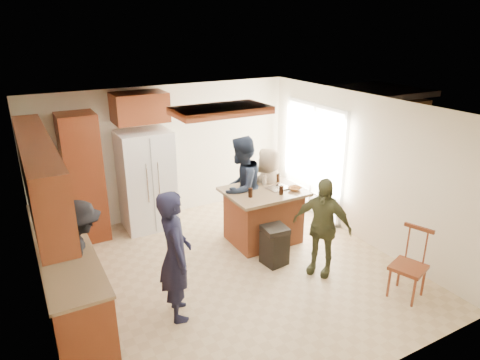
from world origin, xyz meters
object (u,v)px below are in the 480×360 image
refrigerator (147,180)px  kitchen_island (263,215)px  spindle_chair (409,267)px  person_front_left (175,256)px  person_behind_right (268,189)px  trash_bin (275,245)px  person_behind_left (241,188)px  person_counter (83,257)px  person_side_right (322,227)px

refrigerator → kitchen_island: bearing=-43.8°
kitchen_island → spindle_chair: size_ratio=1.29×
person_front_left → person_behind_right: person_front_left is taller
trash_bin → spindle_chair: bearing=-54.4°
person_front_left → spindle_chair: 3.14m
person_behind_left → refrigerator: bearing=-74.0°
kitchen_island → trash_bin: 0.79m
trash_bin → spindle_chair: size_ratio=0.63×
person_front_left → person_counter: size_ratio=1.13×
person_behind_right → person_counter: size_ratio=1.00×
person_behind_left → person_side_right: bearing=73.7°
person_front_left → refrigerator: size_ratio=0.95×
refrigerator → kitchen_island: refrigerator is taller
kitchen_island → spindle_chair: bearing=-69.2°
kitchen_island → trash_bin: kitchen_island is taller
kitchen_island → trash_bin: size_ratio=2.03×
person_behind_left → person_front_left: bearing=7.9°
person_side_right → trash_bin: person_side_right is taller
kitchen_island → trash_bin: (-0.25, -0.74, -0.16)m
person_behind_left → kitchen_island: 0.59m
person_front_left → person_behind_right: (2.34, 1.53, -0.10)m
person_behind_left → person_side_right: (0.46, -1.59, -0.15)m
person_front_left → spindle_chair: bearing=-100.5°
person_counter → person_behind_right: bearing=-75.8°
person_front_left → person_counter: bearing=66.1°
person_behind_left → kitchen_island: size_ratio=1.41×
person_front_left → person_side_right: 2.24m
person_counter → spindle_chair: 4.30m
kitchen_island → person_behind_right: bearing=48.0°
person_behind_right → person_front_left: bearing=-8.7°
person_side_right → person_counter: person_counter is taller
refrigerator → spindle_chair: size_ratio=1.81×
person_behind_left → person_counter: 2.87m
person_front_left → kitchen_island: (2.02, 1.17, -0.38)m
person_front_left → kitchen_island: size_ratio=1.34×
refrigerator → kitchen_island: (1.54, -1.48, -0.43)m
person_behind_right → trash_bin: (-0.58, -1.10, -0.44)m
person_counter → spindle_chair: (3.88, -1.84, -0.31)m
person_front_left → person_behind_left: (1.77, 1.50, 0.04)m
person_side_right → trash_bin: size_ratio=2.39×
person_side_right → kitchen_island: bearing=156.4°
person_side_right → spindle_chair: (0.66, -1.06, -0.30)m
person_side_right → person_counter: bearing=-136.9°
person_behind_left → person_side_right: person_behind_left is taller
person_front_left → refrigerator: (0.47, 2.65, 0.04)m
kitchen_island → trash_bin: bearing=-108.8°
person_behind_left → person_behind_right: size_ratio=1.19×
kitchen_island → refrigerator: bearing=136.2°
person_behind_right → trash_bin: bearing=20.4°
person_front_left → trash_bin: 1.90m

